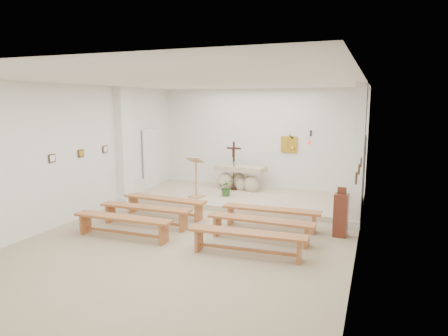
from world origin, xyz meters
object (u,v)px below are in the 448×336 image
at_px(lectern, 196,177).
at_px(bench_left_third, 123,222).
at_px(altar, 240,179).
at_px(bench_right_third, 247,238).
at_px(bench_right_front, 271,213).
at_px(crucifix_stand, 234,162).
at_px(donation_pedestal, 341,215).
at_px(bench_right_second, 260,224).
at_px(bench_left_second, 146,211).
at_px(bench_left_front, 165,202).

height_order(lectern, bench_left_third, lectern).
bearing_deg(altar, bench_right_third, -63.18).
bearing_deg(bench_right_front, altar, 118.59).
distance_m(altar, bench_left_third, 5.30).
height_order(crucifix_stand, donation_pedestal, crucifix_stand).
xyz_separation_m(altar, donation_pedestal, (3.56, -3.28, 0.02)).
bearing_deg(lectern, bench_right_third, -46.20).
xyz_separation_m(lectern, bench_right_second, (2.82, -2.66, -0.40)).
xyz_separation_m(altar, bench_left_third, (-1.02, -5.20, -0.10)).
xyz_separation_m(donation_pedestal, bench_right_second, (-1.63, -0.98, -0.13)).
xyz_separation_m(bench_left_second, bench_right_second, (2.95, -0.00, 0.00)).
relative_size(altar, bench_left_third, 0.72).
height_order(altar, bench_left_third, altar).
bearing_deg(bench_right_third, bench_right_second, 86.69).
bearing_deg(bench_right_front, crucifix_stand, 122.11).
relative_size(bench_right_front, bench_left_third, 1.00).
xyz_separation_m(lectern, bench_left_third, (-0.13, -3.61, -0.40)).
distance_m(lectern, bench_right_second, 3.89).
height_order(bench_left_front, bench_right_second, same).
bearing_deg(bench_left_front, bench_left_second, -86.69).
xyz_separation_m(crucifix_stand, bench_left_third, (-0.86, -5.02, -0.70)).
height_order(lectern, bench_left_second, lectern).
bearing_deg(lectern, bench_right_second, -37.55).
bearing_deg(lectern, crucifix_stand, 68.49).
relative_size(crucifix_stand, donation_pedestal, 1.40).
bearing_deg(bench_left_third, crucifix_stand, 79.25).
height_order(donation_pedestal, bench_right_second, donation_pedestal).
distance_m(bench_left_second, bench_left_third, 0.95).
distance_m(crucifix_stand, bench_right_front, 3.82).
relative_size(altar, bench_right_third, 0.72).
xyz_separation_m(bench_right_front, bench_left_third, (-2.95, -1.89, 0.00)).
relative_size(bench_left_front, bench_left_second, 1.00).
xyz_separation_m(lectern, bench_left_second, (-0.13, -2.66, -0.40)).
xyz_separation_m(bench_right_front, bench_left_second, (-2.95, -0.95, 0.00)).
relative_size(bench_left_second, bench_left_third, 1.00).
bearing_deg(altar, bench_left_front, -100.61).
height_order(altar, bench_left_second, altar).
distance_m(altar, crucifix_stand, 0.65).
bearing_deg(bench_right_front, bench_left_second, -163.82).
relative_size(altar, bench_right_second, 0.72).
distance_m(crucifix_stand, donation_pedestal, 4.87).
xyz_separation_m(lectern, bench_right_front, (2.82, -1.71, -0.40)).
xyz_separation_m(donation_pedestal, bench_right_third, (-1.63, -1.92, -0.13)).
distance_m(bench_left_front, bench_right_second, 3.09).
bearing_deg(bench_left_second, bench_right_front, 16.84).
height_order(lectern, bench_left_front, lectern).
relative_size(altar, bench_left_second, 0.72).
distance_m(donation_pedestal, bench_left_front, 4.57).
bearing_deg(bench_left_front, bench_left_third, -86.69).
relative_size(bench_left_front, bench_right_second, 1.00).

